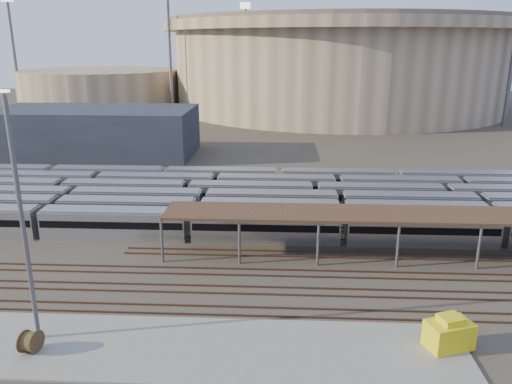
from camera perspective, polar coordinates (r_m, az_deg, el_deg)
The scene contains 14 objects.
ground at distance 54.71m, azimuth -2.60°, elevation -8.72°, with size 420.00×420.00×0.00m, color #383026.
apron at distance 42.60m, azimuth -11.64°, elevation -17.01°, with size 50.00×9.00×0.20m, color gray.
subway_trains at distance 71.32m, azimuth -2.28°, elevation -0.97°, with size 128.17×23.90×3.60m.
inspection_shed at distance 58.80m, azimuth 19.62°, elevation -2.63°, with size 60.30×6.00×5.30m.
empty_tracks at distance 50.23m, azimuth -3.15°, elevation -11.08°, with size 170.00×9.62×0.18m.
stadium at distance 190.31m, azimuth 9.27°, elevation 14.47°, with size 124.00×124.00×32.50m.
secondary_arena at distance 191.26m, azimuth -17.27°, elevation 11.11°, with size 56.00×56.00×14.00m, color tan.
service_building at distance 113.07m, azimuth -17.94°, elevation 6.55°, with size 42.00×20.00×10.00m, color #1E232D.
floodlight_0 at distance 162.95m, azimuth -9.83°, elevation 15.56°, with size 4.00×1.00×38.40m.
floodlight_1 at distance 191.59m, azimuth -25.94°, elevation 14.32°, with size 4.00×1.00×38.40m.
floodlight_3 at distance 209.68m, azimuth -1.21°, elevation 16.02°, with size 4.00×1.00×38.40m.
cable_reel_east at distance 44.35m, azimuth -24.36°, elevation -15.29°, with size 1.80×1.80×1.00m, color brown.
yard_light_pole at distance 42.22m, azimuth -25.15°, elevation -3.10°, with size 0.82×0.36×20.12m.
yellow_equipment at distance 43.87m, azimuth 21.18°, elevation -14.96°, with size 3.51×2.19×2.19m, color gold.
Camera 1 is at (4.97, -49.12, 23.57)m, focal length 35.00 mm.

